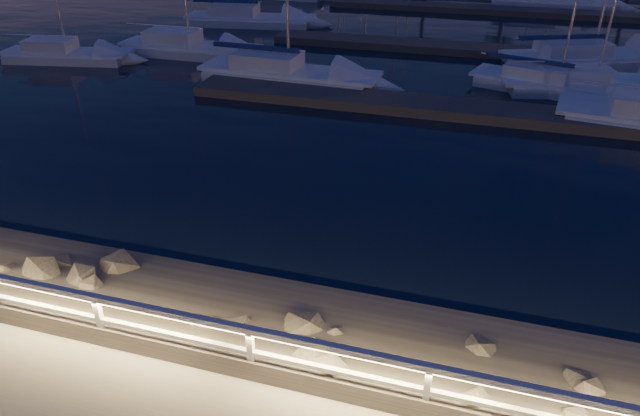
# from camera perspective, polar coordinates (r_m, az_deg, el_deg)

# --- Properties ---
(ground) EXTENTS (400.00, 400.00, 0.00)m
(ground) POSITION_cam_1_polar(r_m,az_deg,el_deg) (10.05, 4.41, -18.50)
(ground) COLOR #AAA599
(ground) RESTS_ON ground
(harbor_water) EXTENTS (400.00, 440.00, 0.60)m
(harbor_water) POSITION_cam_1_polar(r_m,az_deg,el_deg) (38.79, 14.97, 16.07)
(harbor_water) COLOR black
(harbor_water) RESTS_ON ground
(guard_rail) EXTENTS (44.11, 0.12, 1.06)m
(guard_rail) POSITION_cam_1_polar(r_m,az_deg,el_deg) (9.50, 4.18, -15.30)
(guard_rail) COLOR white
(guard_rail) RESTS_ON ground
(riprap) EXTENTS (32.83, 2.81, 1.27)m
(riprap) POSITION_cam_1_polar(r_m,az_deg,el_deg) (11.49, -3.38, -12.26)
(riprap) COLOR #6C655C
(riprap) RESTS_ON ground
(floating_docks) EXTENTS (22.00, 36.00, 0.40)m
(floating_docks) POSITION_cam_1_polar(r_m,az_deg,el_deg) (39.92, 15.19, 17.24)
(floating_docks) COLOR #524A44
(floating_docks) RESTS_ON ground
(sailboat_a) EXTENTS (6.93, 3.19, 11.45)m
(sailboat_a) POSITION_cam_1_polar(r_m,az_deg,el_deg) (33.69, -24.22, 13.96)
(sailboat_a) COLOR silver
(sailboat_a) RESTS_ON ground
(sailboat_c) EXTENTS (7.87, 4.26, 12.88)m
(sailboat_c) POSITION_cam_1_polar(r_m,az_deg,el_deg) (27.96, 22.36, 11.50)
(sailboat_c) COLOR silver
(sailboat_c) RESTS_ON ground
(sailboat_e) EXTENTS (7.75, 2.43, 13.20)m
(sailboat_e) POSITION_cam_1_polar(r_m,az_deg,el_deg) (32.91, -13.19, 15.47)
(sailboat_e) COLOR silver
(sailboat_e) RESTS_ON ground
(sailboat_f) EXTENTS (8.58, 2.95, 14.42)m
(sailboat_f) POSITION_cam_1_polar(r_m,az_deg,el_deg) (27.48, -3.58, 13.46)
(sailboat_f) COLOR silver
(sailboat_f) RESTS_ON ground
(sailboat_g) EXTENTS (9.30, 5.79, 15.36)m
(sailboat_g) POSITION_cam_1_polar(r_m,az_deg,el_deg) (33.04, 25.20, 13.56)
(sailboat_g) COLOR silver
(sailboat_g) RESTS_ON ground
(sailboat_h) EXTENTS (8.73, 4.36, 14.22)m
(sailboat_h) POSITION_cam_1_polar(r_m,az_deg,el_deg) (28.75, 25.44, 11.34)
(sailboat_h) COLOR silver
(sailboat_h) RESTS_ON ground
(sailboat_j) EXTENTS (8.70, 3.66, 14.38)m
(sailboat_j) POSITION_cam_1_polar(r_m,az_deg,el_deg) (39.89, -7.29, 18.36)
(sailboat_j) COLOR silver
(sailboat_j) RESTS_ON ground
(sailboat_k) EXTENTS (9.42, 3.43, 15.69)m
(sailboat_k) POSITION_cam_1_polar(r_m,az_deg,el_deg) (49.21, 21.87, 18.73)
(sailboat_k) COLOR silver
(sailboat_k) RESTS_ON ground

